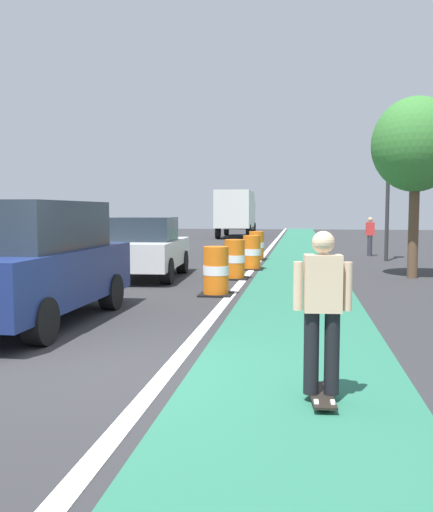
{
  "coord_description": "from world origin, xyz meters",
  "views": [
    {
      "loc": [
        2.42,
        -6.2,
        1.89
      ],
      "look_at": [
        0.99,
        3.24,
        1.1
      ],
      "focal_mm": 38.89,
      "sensor_mm": 36.0,
      "label": 1
    }
  ],
  "objects_px": {
    "parked_suv_nearest": "(34,262)",
    "traffic_barrel_mid": "(235,260)",
    "pedestrian_crossing": "(370,235)",
    "skateboarder_on_lane": "(322,310)",
    "traffic_barrel_back": "(252,253)",
    "traffic_barrel_front": "(216,272)",
    "parked_sedan_second": "(146,248)",
    "delivery_truck_down_block": "(236,211)",
    "traffic_light_corner": "(389,167)",
    "street_tree_sidewalk": "(416,146)",
    "traffic_barrel_far": "(256,246)"
  },
  "relations": [
    {
      "from": "parked_suv_nearest",
      "to": "traffic_barrel_mid",
      "type": "bearing_deg",
      "value": 67.99
    },
    {
      "from": "pedestrian_crossing",
      "to": "skateboarder_on_lane",
      "type": "bearing_deg",
      "value": -98.23
    },
    {
      "from": "skateboarder_on_lane",
      "to": "traffic_barrel_back",
      "type": "bearing_deg",
      "value": 98.2
    },
    {
      "from": "traffic_barrel_front",
      "to": "traffic_barrel_back",
      "type": "xyz_separation_m",
      "value": [
        0.32,
        5.52,
        0.0
      ]
    },
    {
      "from": "pedestrian_crossing",
      "to": "traffic_barrel_back",
      "type": "bearing_deg",
      "value": -126.16
    },
    {
      "from": "parked_sedan_second",
      "to": "traffic_barrel_front",
      "type": "distance_m",
      "value": 3.73
    },
    {
      "from": "delivery_truck_down_block",
      "to": "traffic_light_corner",
      "type": "bearing_deg",
      "value": -66.49
    },
    {
      "from": "traffic_light_corner",
      "to": "street_tree_sidewalk",
      "type": "xyz_separation_m",
      "value": [
        -0.08,
        -5.28,
        0.17
      ]
    },
    {
      "from": "parked_sedan_second",
      "to": "traffic_barrel_far",
      "type": "xyz_separation_m",
      "value": [
        2.61,
        6.18,
        -0.3
      ]
    },
    {
      "from": "parked_sedan_second",
      "to": "street_tree_sidewalk",
      "type": "bearing_deg",
      "value": 8.89
    },
    {
      "from": "traffic_barrel_back",
      "to": "street_tree_sidewalk",
      "type": "bearing_deg",
      "value": -18.33
    },
    {
      "from": "parked_suv_nearest",
      "to": "parked_sedan_second",
      "type": "distance_m",
      "value": 6.31
    },
    {
      "from": "skateboarder_on_lane",
      "to": "delivery_truck_down_block",
      "type": "bearing_deg",
      "value": 98.01
    },
    {
      "from": "parked_sedan_second",
      "to": "delivery_truck_down_block",
      "type": "relative_size",
      "value": 0.55
    },
    {
      "from": "delivery_truck_down_block",
      "to": "traffic_light_corner",
      "type": "height_order",
      "value": "traffic_light_corner"
    },
    {
      "from": "parked_suv_nearest",
      "to": "traffic_light_corner",
      "type": "xyz_separation_m",
      "value": [
        7.58,
        12.74,
        2.47
      ]
    },
    {
      "from": "delivery_truck_down_block",
      "to": "traffic_barrel_far",
      "type": "bearing_deg",
      "value": -80.98
    },
    {
      "from": "traffic_barrel_front",
      "to": "traffic_barrel_far",
      "type": "relative_size",
      "value": 1.0
    },
    {
      "from": "traffic_barrel_mid",
      "to": "delivery_truck_down_block",
      "type": "relative_size",
      "value": 0.14
    },
    {
      "from": "delivery_truck_down_block",
      "to": "street_tree_sidewalk",
      "type": "xyz_separation_m",
      "value": [
        7.61,
        -22.96,
        1.82
      ]
    },
    {
      "from": "traffic_barrel_front",
      "to": "parked_suv_nearest",
      "type": "bearing_deg",
      "value": -126.17
    },
    {
      "from": "street_tree_sidewalk",
      "to": "parked_sedan_second",
      "type": "bearing_deg",
      "value": -171.11
    },
    {
      "from": "traffic_barrel_far",
      "to": "street_tree_sidewalk",
      "type": "height_order",
      "value": "street_tree_sidewalk"
    },
    {
      "from": "traffic_light_corner",
      "to": "pedestrian_crossing",
      "type": "bearing_deg",
      "value": 98.56
    },
    {
      "from": "parked_sedan_second",
      "to": "delivery_truck_down_block",
      "type": "distance_m",
      "value": 24.13
    },
    {
      "from": "parked_suv_nearest",
      "to": "traffic_barrel_mid",
      "type": "height_order",
      "value": "parked_suv_nearest"
    },
    {
      "from": "traffic_barrel_front",
      "to": "pedestrian_crossing",
      "type": "xyz_separation_m",
      "value": [
        4.69,
        11.51,
        0.33
      ]
    },
    {
      "from": "pedestrian_crossing",
      "to": "traffic_barrel_front",
      "type": "bearing_deg",
      "value": -112.19
    },
    {
      "from": "parked_sedan_second",
      "to": "traffic_barrel_far",
      "type": "height_order",
      "value": "parked_sedan_second"
    },
    {
      "from": "traffic_barrel_front",
      "to": "street_tree_sidewalk",
      "type": "xyz_separation_m",
      "value": [
        4.96,
        3.98,
        3.14
      ]
    },
    {
      "from": "traffic_barrel_mid",
      "to": "delivery_truck_down_block",
      "type": "height_order",
      "value": "delivery_truck_down_block"
    },
    {
      "from": "traffic_barrel_mid",
      "to": "delivery_truck_down_block",
      "type": "xyz_separation_m",
      "value": [
        -2.72,
        23.97,
        1.31
      ]
    },
    {
      "from": "skateboarder_on_lane",
      "to": "traffic_light_corner",
      "type": "distance_m",
      "value": 16.39
    },
    {
      "from": "traffic_barrel_mid",
      "to": "traffic_barrel_far",
      "type": "xyz_separation_m",
      "value": [
        0.13,
        6.04,
        0.0
      ]
    },
    {
      "from": "traffic_barrel_back",
      "to": "delivery_truck_down_block",
      "type": "distance_m",
      "value": 21.66
    },
    {
      "from": "parked_suv_nearest",
      "to": "traffic_light_corner",
      "type": "height_order",
      "value": "traffic_light_corner"
    },
    {
      "from": "delivery_truck_down_block",
      "to": "traffic_light_corner",
      "type": "distance_m",
      "value": 19.35
    },
    {
      "from": "delivery_truck_down_block",
      "to": "pedestrian_crossing",
      "type": "bearing_deg",
      "value": -64.52
    },
    {
      "from": "delivery_truck_down_block",
      "to": "pedestrian_crossing",
      "type": "xyz_separation_m",
      "value": [
        7.35,
        -15.43,
        -0.98
      ]
    },
    {
      "from": "traffic_barrel_back",
      "to": "pedestrian_crossing",
      "type": "relative_size",
      "value": 0.68
    },
    {
      "from": "parked_sedan_second",
      "to": "skateboarder_on_lane",
      "type": "bearing_deg",
      "value": -64.67
    },
    {
      "from": "skateboarder_on_lane",
      "to": "parked_suv_nearest",
      "type": "bearing_deg",
      "value": 145.47
    },
    {
      "from": "traffic_barrel_back",
      "to": "traffic_barrel_far",
      "type": "xyz_separation_m",
      "value": [
        -0.13,
        3.49,
        0.0
      ]
    },
    {
      "from": "parked_sedan_second",
      "to": "delivery_truck_down_block",
      "type": "xyz_separation_m",
      "value": [
        -0.24,
        24.11,
        1.01
      ]
    },
    {
      "from": "pedestrian_crossing",
      "to": "delivery_truck_down_block",
      "type": "bearing_deg",
      "value": 115.48
    },
    {
      "from": "traffic_barrel_front",
      "to": "traffic_light_corner",
      "type": "relative_size",
      "value": 0.21
    },
    {
      "from": "skateboarder_on_lane",
      "to": "traffic_barrel_far",
      "type": "relative_size",
      "value": 1.55
    },
    {
      "from": "traffic_barrel_front",
      "to": "traffic_barrel_back",
      "type": "relative_size",
      "value": 1.0
    },
    {
      "from": "parked_suv_nearest",
      "to": "traffic_barrel_back",
      "type": "distance_m",
      "value": 9.45
    },
    {
      "from": "parked_suv_nearest",
      "to": "street_tree_sidewalk",
      "type": "distance_m",
      "value": 10.9
    }
  ]
}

